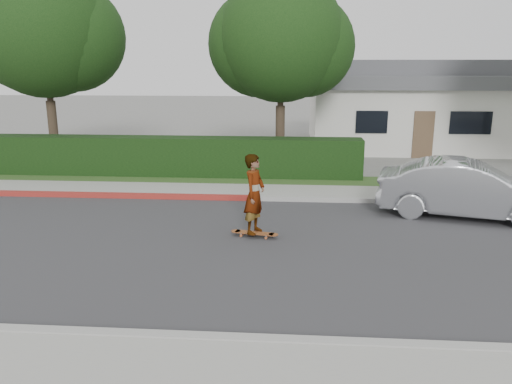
# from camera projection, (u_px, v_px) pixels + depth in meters

# --- Properties ---
(ground) EXTENTS (120.00, 120.00, 0.00)m
(ground) POSITION_uv_depth(u_px,v_px,m) (203.00, 246.00, 11.43)
(ground) COLOR slate
(ground) RESTS_ON ground
(road) EXTENTS (60.00, 8.00, 0.01)m
(road) POSITION_uv_depth(u_px,v_px,m) (203.00, 246.00, 11.42)
(road) COLOR #2D2D30
(road) RESTS_ON ground
(curb_near) EXTENTS (60.00, 0.20, 0.15)m
(curb_near) POSITION_uv_depth(u_px,v_px,m) (155.00, 337.00, 7.44)
(curb_near) COLOR #9E9E99
(curb_near) RESTS_ON ground
(sidewalk_near) EXTENTS (60.00, 1.60, 0.12)m
(sidewalk_near) POSITION_uv_depth(u_px,v_px,m) (136.00, 374.00, 6.58)
(sidewalk_near) COLOR gray
(sidewalk_near) RESTS_ON ground
(curb_far) EXTENTS (60.00, 0.20, 0.15)m
(curb_far) POSITION_uv_depth(u_px,v_px,m) (227.00, 198.00, 15.37)
(curb_far) COLOR #9E9E99
(curb_far) RESTS_ON ground
(curb_red_section) EXTENTS (12.00, 0.21, 0.15)m
(curb_red_section) POSITION_uv_depth(u_px,v_px,m) (69.00, 195.00, 15.73)
(curb_red_section) COLOR maroon
(curb_red_section) RESTS_ON ground
(sidewalk_far) EXTENTS (60.00, 1.60, 0.12)m
(sidewalk_far) POSITION_uv_depth(u_px,v_px,m) (230.00, 191.00, 16.25)
(sidewalk_far) COLOR gray
(sidewalk_far) RESTS_ON ground
(planting_strip) EXTENTS (60.00, 1.60, 0.10)m
(planting_strip) POSITION_uv_depth(u_px,v_px,m) (236.00, 181.00, 17.80)
(planting_strip) COLOR #2D4C1E
(planting_strip) RESTS_ON ground
(hedge) EXTENTS (15.00, 1.00, 1.50)m
(hedge) POSITION_uv_depth(u_px,v_px,m) (157.00, 157.00, 18.42)
(hedge) COLOR black
(hedge) RESTS_ON ground
(tree_left) EXTENTS (5.99, 5.21, 8.00)m
(tree_left) POSITION_uv_depth(u_px,v_px,m) (46.00, 33.00, 19.08)
(tree_left) COLOR #33261C
(tree_left) RESTS_ON ground
(tree_center) EXTENTS (5.66, 4.84, 7.44)m
(tree_center) POSITION_uv_depth(u_px,v_px,m) (281.00, 42.00, 19.01)
(tree_center) COLOR #33261C
(tree_center) RESTS_ON ground
(house) EXTENTS (10.60, 8.60, 4.30)m
(house) POSITION_uv_depth(u_px,v_px,m) (409.00, 104.00, 25.81)
(house) COLOR beige
(house) RESTS_ON ground
(skateboard) EXTENTS (1.19, 0.46, 0.11)m
(skateboard) POSITION_uv_depth(u_px,v_px,m) (254.00, 233.00, 12.02)
(skateboard) COLOR #B15A30
(skateboard) RESTS_ON ground
(skateboarder) EXTENTS (0.66, 0.81, 1.91)m
(skateboarder) POSITION_uv_depth(u_px,v_px,m) (254.00, 194.00, 11.78)
(skateboarder) COLOR white
(skateboarder) RESTS_ON skateboard
(car_silver) EXTENTS (4.97, 2.78, 1.55)m
(car_silver) POSITION_uv_depth(u_px,v_px,m) (468.00, 189.00, 13.48)
(car_silver) COLOR silver
(car_silver) RESTS_ON ground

